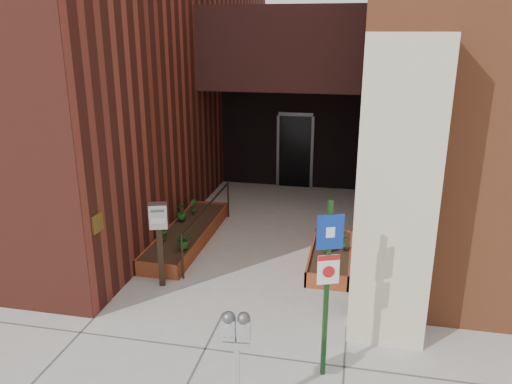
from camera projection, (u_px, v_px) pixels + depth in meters
The scene contains 15 objects.
ground at pixel (223, 313), 8.19m from camera, with size 80.00×80.00×0.00m, color #9E9991.
architecture at pixel (282, 8), 13.11m from camera, with size 20.00×14.60×10.00m.
planter_left at pixel (188, 235), 10.96m from camera, with size 0.90×3.60×0.30m.
planter_right at pixel (331, 257), 9.88m from camera, with size 0.80×2.20×0.30m.
handrail at pixel (208, 211), 10.63m from camera, with size 0.04×3.34×0.90m.
parking_meter at pixel (236, 337), 5.62m from camera, with size 0.33×0.17×1.44m.
sign_post at pixel (328, 273), 6.25m from camera, with size 0.32×0.14×2.47m.
payment_dropbox at pixel (159, 227), 8.74m from camera, with size 0.37×0.32×1.57m.
shrub_left_a at pixel (184, 239), 9.86m from camera, with size 0.34×0.34×0.38m, color #18561E.
shrub_left_b at pixel (162, 230), 10.28m from camera, with size 0.22×0.22×0.40m, color #225C1A.
shrub_left_c at pixel (181, 212), 11.33m from camera, with size 0.22×0.22×0.39m, color #1A5C1B.
shrub_left_d at pixel (193, 206), 11.74m from camera, with size 0.19×0.19×0.36m, color #1B5418.
shrub_right_a at pixel (326, 243), 9.73m from camera, with size 0.18×0.18×0.32m, color #275C1A.
shrub_right_b at pixel (344, 241), 9.78m from camera, with size 0.19×0.19×0.36m, color #1E5F1B.
shrub_right_c at pixel (334, 225), 10.62m from camera, with size 0.29×0.29×0.32m, color #18561C.
Camera 1 is at (2.00, -6.92, 4.41)m, focal length 35.00 mm.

